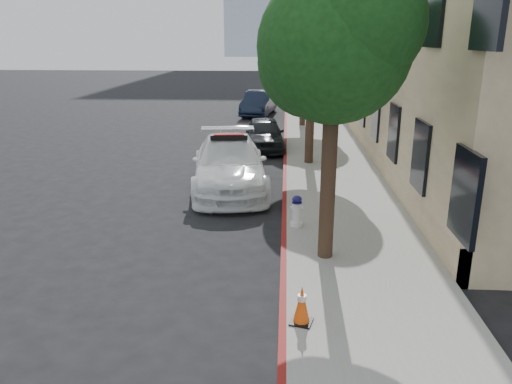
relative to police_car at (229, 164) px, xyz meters
The scene contains 12 objects.
ground 3.22m from the police_car, 97.05° to the right, with size 120.00×120.00×0.00m, color black.
sidewalk 7.64m from the police_car, 64.99° to the left, with size 3.20×50.00×0.15m, color gray.
curb_strip 7.13m from the police_car, 76.34° to the left, with size 0.12×50.00×0.15m, color maroon.
building 15.40m from the police_car, 53.45° to the left, with size 8.00×36.00×10.00m, color tan.
tree_near 6.71m from the police_car, 63.58° to the right, with size 2.92×2.82×5.62m.
tree_mid 5.12m from the police_car, 48.51° to the left, with size 2.77×2.64×5.43m.
tree_far 11.74m from the police_car, 76.83° to the left, with size 3.10×3.00×5.81m.
police_car is the anchor object (origin of this frame).
parked_car_mid 5.72m from the police_car, 81.80° to the left, with size 1.53×3.79×1.29m, color black.
parked_car_far 15.14m from the police_car, 89.71° to the left, with size 1.51×4.33×1.43m, color black.
fire_hydrant 3.97m from the police_car, 60.27° to the right, with size 0.31×0.28×0.74m.
traffic_cone 7.89m from the police_car, 75.57° to the right, with size 0.40×0.40×0.63m.
Camera 1 is at (2.05, -11.39, 4.40)m, focal length 35.00 mm.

